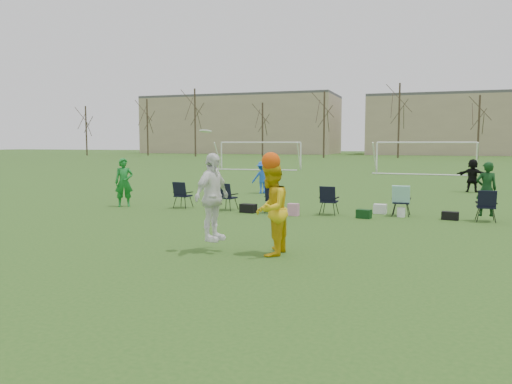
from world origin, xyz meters
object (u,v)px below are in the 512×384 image
at_px(center_contest, 246,203).
at_px(goal_left, 260,148).
at_px(fielder_green_near, 124,182).
at_px(fielder_black, 473,176).
at_px(goal_mid, 425,149).
at_px(fielder_blue, 262,177).

height_order(center_contest, goal_left, center_contest).
height_order(fielder_green_near, goal_left, goal_left).
bearing_deg(fielder_green_near, fielder_black, 4.27).
bearing_deg(fielder_black, fielder_green_near, 47.87).
bearing_deg(fielder_green_near, goal_left, 63.36).
relative_size(fielder_black, goal_left, 0.22).
height_order(center_contest, goal_mid, center_contest).
relative_size(fielder_green_near, center_contest, 0.68).
bearing_deg(fielder_green_near, center_contest, -74.38).
distance_m(center_contest, goal_left, 34.16).
xyz_separation_m(fielder_black, goal_mid, (-2.23, 14.35, 1.12)).
bearing_deg(goal_left, fielder_black, -50.22).
relative_size(center_contest, goal_left, 0.36).
bearing_deg(goal_mid, center_contest, -92.68).
xyz_separation_m(goal_left, goal_mid, (14.00, -2.00, 0.00)).
bearing_deg(center_contest, goal_left, 107.77).
relative_size(fielder_blue, goal_left, 0.20).
bearing_deg(fielder_black, fielder_blue, 31.71).
bearing_deg(fielder_black, center_contest, 80.00).
bearing_deg(fielder_green_near, goal_mid, 32.61).
xyz_separation_m(fielder_black, center_contest, (-5.80, -16.16, 0.30)).
bearing_deg(goal_left, fielder_blue, -76.49).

